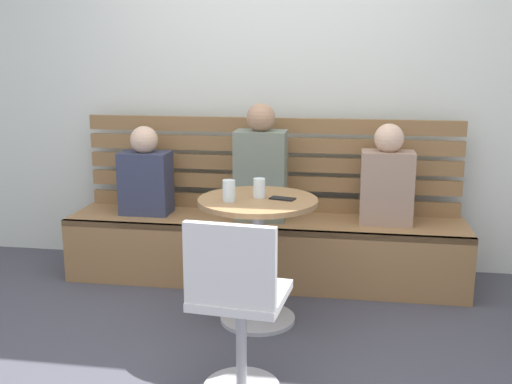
# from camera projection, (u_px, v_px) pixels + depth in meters

# --- Properties ---
(ground) EXTENTS (8.00, 8.00, 0.00)m
(ground) POSITION_uv_depth(u_px,v_px,m) (229.00, 365.00, 3.03)
(ground) COLOR #42424C
(back_wall) EXTENTS (5.20, 0.10, 2.90)m
(back_wall) POSITION_uv_depth(u_px,v_px,m) (274.00, 66.00, 4.29)
(back_wall) COLOR silver
(back_wall) RESTS_ON ground
(booth_bench) EXTENTS (2.70, 0.52, 0.44)m
(booth_bench) POSITION_uv_depth(u_px,v_px,m) (264.00, 249.00, 4.14)
(booth_bench) COLOR olive
(booth_bench) RESTS_ON ground
(booth_backrest) EXTENTS (2.65, 0.04, 0.66)m
(booth_backrest) POSITION_uv_depth(u_px,v_px,m) (269.00, 164.00, 4.24)
(booth_backrest) COLOR olive
(booth_backrest) RESTS_ON booth_bench
(cafe_table) EXTENTS (0.68, 0.68, 0.74)m
(cafe_table) POSITION_uv_depth(u_px,v_px,m) (258.00, 236.00, 3.43)
(cafe_table) COLOR #ADADB2
(cafe_table) RESTS_ON ground
(white_chair) EXTENTS (0.44, 0.44, 0.85)m
(white_chair) POSITION_uv_depth(u_px,v_px,m) (237.00, 302.00, 2.65)
(white_chair) COLOR #ADADB2
(white_chair) RESTS_ON ground
(person_adult) EXTENTS (0.34, 0.22, 0.78)m
(person_adult) POSITION_uv_depth(u_px,v_px,m) (261.00, 168.00, 4.00)
(person_adult) COLOR slate
(person_adult) RESTS_ON booth_bench
(person_child_left) EXTENTS (0.34, 0.22, 0.62)m
(person_child_left) POSITION_uv_depth(u_px,v_px,m) (146.00, 176.00, 4.17)
(person_child_left) COLOR #333851
(person_child_left) RESTS_ON booth_bench
(person_child_middle) EXTENTS (0.34, 0.22, 0.66)m
(person_child_middle) POSITION_uv_depth(u_px,v_px,m) (387.00, 180.00, 3.92)
(person_child_middle) COLOR #9E7F6B
(person_child_middle) RESTS_ON booth_bench
(cup_glass_tall) EXTENTS (0.07, 0.07, 0.12)m
(cup_glass_tall) POSITION_uv_depth(u_px,v_px,m) (229.00, 191.00, 3.30)
(cup_glass_tall) COLOR silver
(cup_glass_tall) RESTS_ON cafe_table
(cup_water_clear) EXTENTS (0.07, 0.07, 0.11)m
(cup_water_clear) POSITION_uv_depth(u_px,v_px,m) (259.00, 188.00, 3.39)
(cup_water_clear) COLOR white
(cup_water_clear) RESTS_ON cafe_table
(phone_on_table) EXTENTS (0.15, 0.10, 0.01)m
(phone_on_table) POSITION_uv_depth(u_px,v_px,m) (282.00, 199.00, 3.36)
(phone_on_table) COLOR black
(phone_on_table) RESTS_ON cafe_table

